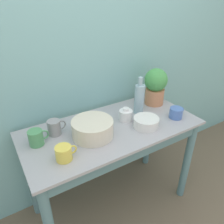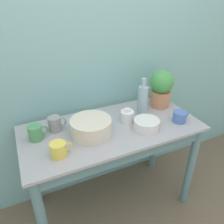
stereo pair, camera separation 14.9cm
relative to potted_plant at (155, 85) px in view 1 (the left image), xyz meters
The scene contains 11 objects.
wall_back 0.60m from the potted_plant, 155.53° to the left, with size 6.00×0.05×2.40m.
counter_table 0.62m from the potted_plant, 162.88° to the right, with size 1.26×0.60×0.79m.
potted_plant is the anchor object (origin of this frame).
bowl_wash_large 0.69m from the potted_plant, 166.95° to the right, with size 0.27×0.27×0.11m.
bottle_tall 0.22m from the potted_plant, 164.88° to the right, with size 0.08×0.08×0.29m.
bottle_short 0.40m from the potted_plant, 164.25° to the right, with size 0.10×0.10×0.10m.
mug_grey 0.87m from the potted_plant, behind, with size 0.13×0.09×0.10m.
mug_blue 0.30m from the potted_plant, 93.39° to the right, with size 0.13×0.10×0.08m.
mug_yellow 0.95m from the potted_plant, 162.96° to the right, with size 0.13×0.09×0.09m.
mug_green 1.01m from the potted_plant, behind, with size 0.13×0.09×0.10m.
bowl_small_enamel_white 0.40m from the potted_plant, 139.17° to the right, with size 0.18×0.18×0.07m.
Camera 1 is at (-0.68, -0.81, 1.64)m, focal length 35.00 mm.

